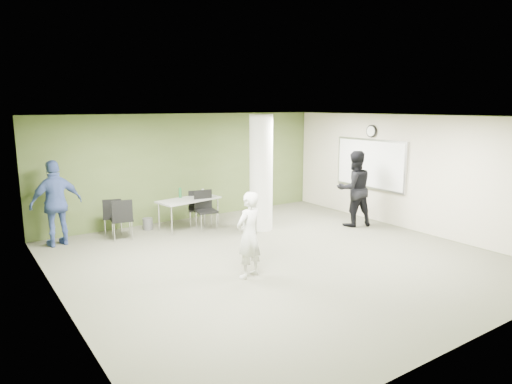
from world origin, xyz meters
TOP-DOWN VIEW (x-y plane):
  - floor at (0.00, 0.00)m, footprint 8.00×8.00m
  - ceiling at (0.00, 0.00)m, footprint 8.00×8.00m
  - wall_back at (0.00, 4.00)m, footprint 8.00×2.80m
  - wall_left at (-4.00, 0.00)m, footprint 0.02×8.00m
  - wall_right_cream at (4.00, 0.00)m, footprint 0.02×8.00m
  - column at (1.00, 2.00)m, footprint 0.56×0.56m
  - whiteboard at (3.92, 1.20)m, footprint 0.05×2.30m
  - wall_clock at (3.92, 1.20)m, footprint 0.06×0.32m
  - folding_table at (-0.41, 3.11)m, footprint 1.65×0.95m
  - wastebasket at (-1.32, 3.55)m, footprint 0.24×0.24m
  - chair_back_left at (-2.18, 3.52)m, footprint 0.54×0.54m
  - chair_back_right at (-2.12, 3.01)m, footprint 0.55×0.55m
  - chair_table_left at (-0.13, 2.79)m, footprint 0.54×0.54m
  - chair_table_right at (-0.11, 3.26)m, footprint 0.57×0.57m
  - woman_white at (-1.00, -0.50)m, footprint 0.64×0.51m
  - man_black at (3.13, 0.96)m, footprint 1.10×0.96m
  - man_blue at (-3.40, 3.40)m, footprint 1.15×0.61m

SIDE VIEW (x-z plane):
  - floor at x=0.00m, z-range 0.00..0.00m
  - wastebasket at x=-1.32m, z-range 0.00..0.28m
  - chair_table_right at x=-0.11m, z-range 0.07..0.94m
  - chair_back_left at x=-2.18m, z-range 0.07..0.95m
  - chair_back_right at x=-2.12m, z-range 0.08..1.02m
  - chair_table_left at x=-0.13m, z-range 0.08..1.04m
  - folding_table at x=-0.41m, z-range 0.19..1.18m
  - woman_white at x=-1.00m, z-range 0.00..1.54m
  - man_blue at x=-3.40m, z-range 0.00..1.87m
  - man_black at x=3.13m, z-range 0.00..1.91m
  - wall_back at x=0.00m, z-range 1.39..1.41m
  - wall_left at x=-4.00m, z-range 0.00..2.80m
  - wall_right_cream at x=4.00m, z-range 0.00..2.80m
  - column at x=1.00m, z-range 0.00..2.80m
  - whiteboard at x=3.92m, z-range 0.85..2.15m
  - wall_clock at x=3.92m, z-range 2.19..2.51m
  - ceiling at x=0.00m, z-range 2.80..2.80m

